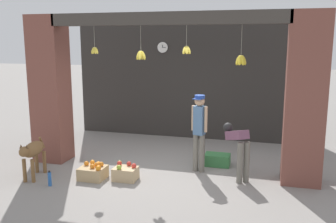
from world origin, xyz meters
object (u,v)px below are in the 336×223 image
at_px(dog, 33,151).
at_px(wall_clock, 163,47).
at_px(water_bottle, 50,179).
at_px(worker_stooping, 238,145).
at_px(fruit_crate_oranges, 93,172).
at_px(produce_box_green, 217,160).
at_px(fruit_crate_apples, 126,173).
at_px(shopkeeper, 199,128).

relative_size(dog, wall_clock, 3.27).
bearing_deg(water_bottle, worker_stooping, 21.29).
distance_m(fruit_crate_oranges, produce_box_green, 2.61).
bearing_deg(fruit_crate_apples, wall_clock, 93.95).
distance_m(produce_box_green, wall_clock, 3.61).
distance_m(fruit_crate_apples, wall_clock, 4.10).
distance_m(dog, fruit_crate_oranges, 1.22).
distance_m(worker_stooping, fruit_crate_apples, 2.21).
relative_size(worker_stooping, fruit_crate_apples, 2.30).
relative_size(dog, fruit_crate_apples, 2.23).
bearing_deg(water_bottle, wall_clock, 76.25).
xyz_separation_m(fruit_crate_apples, produce_box_green, (1.57, 1.30, -0.02)).
relative_size(produce_box_green, water_bottle, 1.83).
relative_size(worker_stooping, water_bottle, 3.51).
xyz_separation_m(dog, produce_box_green, (3.32, 1.68, -0.41)).
bearing_deg(worker_stooping, fruit_crate_apples, 162.47).
bearing_deg(water_bottle, fruit_crate_oranges, 41.75).
bearing_deg(fruit_crate_oranges, dog, -166.80).
relative_size(shopkeeper, fruit_crate_oranges, 3.28).
bearing_deg(water_bottle, shopkeeper, 30.99).
relative_size(shopkeeper, wall_clock, 5.19).
xyz_separation_m(shopkeeper, produce_box_green, (0.31, 0.46, -0.79)).
bearing_deg(produce_box_green, fruit_crate_oranges, -147.16).
bearing_deg(dog, shopkeeper, 102.16).
height_order(dog, water_bottle, dog).
relative_size(fruit_crate_apples, wall_clock, 1.46).
relative_size(dog, fruit_crate_oranges, 2.06).
bearing_deg(produce_box_green, wall_clock, 130.87).
xyz_separation_m(shopkeeper, fruit_crate_oranges, (-1.88, -0.95, -0.78)).
distance_m(dog, shopkeeper, 3.26).
relative_size(shopkeeper, fruit_crate_apples, 3.55).
relative_size(worker_stooping, fruit_crate_oranges, 2.13).
relative_size(fruit_crate_oranges, water_bottle, 1.65).
distance_m(shopkeeper, wall_clock, 3.33).
bearing_deg(wall_clock, water_bottle, -103.75).
xyz_separation_m(dog, worker_stooping, (3.79, 1.00, 0.14)).
height_order(shopkeeper, fruit_crate_apples, shopkeeper).
bearing_deg(dog, worker_stooping, 94.88).
height_order(fruit_crate_apples, water_bottle, fruit_crate_apples).
xyz_separation_m(produce_box_green, water_bottle, (-2.80, -1.96, 0.01)).
height_order(worker_stooping, wall_clock, wall_clock).
bearing_deg(produce_box_green, worker_stooping, -54.93).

